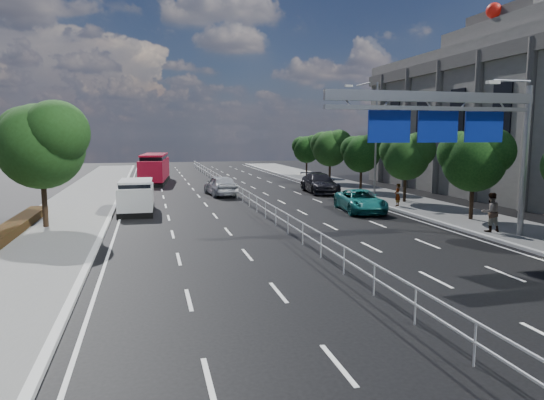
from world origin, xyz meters
name	(u,v)px	position (x,y,z in m)	size (l,w,h in m)	color
ground	(451,351)	(0.00, 0.00, 0.00)	(160.00, 160.00, 0.00)	black
kerb_near	(25,400)	(-9.00, 0.00, 0.07)	(0.25, 140.00, 0.15)	silver
median_fence	(251,201)	(0.00, 22.50, 0.53)	(0.05, 85.00, 1.02)	silver
overhead_gantry	(454,120)	(6.74, 10.05, 5.61)	(10.24, 0.38, 7.45)	gray
streetlight_far	(373,131)	(10.50, 26.00, 5.21)	(2.78, 2.40, 9.00)	gray
near_tree_back	(42,141)	(-11.94, 17.97, 4.61)	(4.84, 4.51, 6.69)	black
far_tree_d	(475,157)	(11.25, 14.48, 3.69)	(3.85, 3.59, 5.34)	black
far_tree_e	(407,154)	(11.25, 21.98, 3.56)	(3.63, 3.38, 5.13)	black
far_tree_f	(362,152)	(11.24, 29.48, 3.49)	(3.52, 3.28, 5.02)	black
far_tree_g	(331,146)	(11.25, 36.98, 3.75)	(3.96, 3.69, 5.45)	black
far_tree_h	(307,148)	(11.24, 44.48, 3.42)	(3.41, 3.18, 4.91)	black
white_minivan	(136,197)	(-7.48, 22.45, 1.03)	(2.22, 4.90, 2.10)	black
red_bus	(155,168)	(-6.08, 42.21, 1.55)	(3.41, 10.15, 2.97)	black
near_car_silver	(221,185)	(-1.00, 29.97, 0.84)	(1.99, 4.95, 1.69)	#AAACB2
near_car_dark	(145,167)	(-7.17, 56.19, 0.70)	(1.48, 4.25, 1.40)	black
parked_car_teal	(360,201)	(6.50, 19.25, 0.71)	(2.36, 5.12, 1.42)	#166462
parked_car_dark	(320,183)	(7.46, 29.65, 0.82)	(2.31, 5.67, 1.65)	black
pedestrian_a	(397,195)	(9.60, 20.12, 0.91)	(0.56, 0.37, 1.53)	gray
pedestrian_b	(490,212)	(9.78, 11.11, 1.12)	(0.95, 0.74, 1.96)	gray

